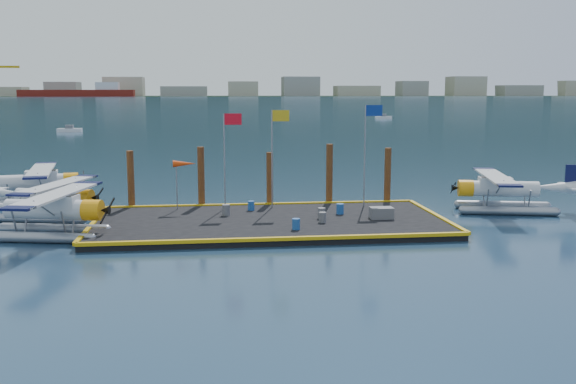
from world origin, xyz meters
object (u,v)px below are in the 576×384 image
at_px(seaplane_b, 52,199).
at_px(crate, 381,213).
at_px(flagpole_blue, 368,140).
at_px(drum_4, 340,209).
at_px(piling_4, 388,177).
at_px(drum_2, 322,213).
at_px(flagpole_red, 228,146).
at_px(drum_5, 251,206).
at_px(windsock, 184,165).
at_px(piling_3, 329,176).
at_px(drum_1, 322,217).
at_px(seaplane_a, 51,212).
at_px(piling_0, 131,182).
at_px(drum_0, 226,210).
at_px(piling_1, 201,179).
at_px(drum_3, 296,224).
at_px(seaplane_d, 501,191).
at_px(seaplane_c, 36,184).
at_px(piling_2, 270,181).
at_px(flagpole_yellow, 275,143).

relative_size(seaplane_b, crate, 6.42).
bearing_deg(flagpole_blue, drum_4, -131.07).
bearing_deg(piling_4, drum_2, -135.02).
bearing_deg(flagpole_red, drum_5, -29.49).
distance_m(windsock, piling_3, 9.72).
relative_size(drum_1, flagpole_blue, 0.09).
distance_m(seaplane_a, crate, 18.40).
height_order(drum_4, piling_0, piling_0).
height_order(flagpole_blue, windsock, flagpole_blue).
relative_size(drum_0, piling_1, 0.16).
bearing_deg(piling_3, drum_5, -156.15).
relative_size(drum_0, crate, 0.50).
xyz_separation_m(seaplane_b, drum_5, (12.05, -0.27, -0.62)).
distance_m(drum_3, windsock, 9.46).
distance_m(seaplane_b, flagpole_blue, 19.95).
bearing_deg(crate, seaplane_d, 19.52).
height_order(seaplane_c, piling_3, piling_3).
xyz_separation_m(seaplane_c, piling_2, (15.86, -3.66, 0.48)).
bearing_deg(piling_0, seaplane_c, 151.90).
bearing_deg(drum_1, drum_5, 132.08).
bearing_deg(piling_1, drum_2, -37.81).
height_order(seaplane_b, seaplane_d, seaplane_d).
relative_size(flagpole_blue, piling_2, 1.71).
height_order(seaplane_a, piling_4, piling_4).
xyz_separation_m(seaplane_b, piling_4, (21.45, 2.12, 0.69)).
distance_m(piling_3, piling_4, 4.00).
relative_size(seaplane_a, seaplane_b, 1.09).
height_order(seaplane_c, drum_5, seaplane_c).
distance_m(seaplane_a, windsock, 8.96).
bearing_deg(flagpole_blue, drum_1, -127.33).
height_order(seaplane_c, flagpole_blue, flagpole_blue).
distance_m(drum_3, piling_3, 9.08).
bearing_deg(piling_4, flagpole_blue, -138.42).
xyz_separation_m(drum_0, drum_5, (1.61, 1.48, -0.04)).
xyz_separation_m(drum_5, piling_2, (1.40, 2.39, 1.21)).
relative_size(drum_1, windsock, 0.19).
distance_m(flagpole_red, piling_2, 4.07).
distance_m(drum_0, piling_4, 11.74).
bearing_deg(drum_5, piling_3, 23.85).
relative_size(drum_0, piling_3, 0.15).
bearing_deg(drum_5, piling_2, 59.60).
bearing_deg(flagpole_blue, drum_5, -174.08).
relative_size(drum_4, crate, 0.48).
bearing_deg(seaplane_d, seaplane_a, 112.40).
relative_size(seaplane_c, drum_0, 14.07).
relative_size(crate, piling_1, 0.31).
height_order(seaplane_b, flagpole_red, flagpole_red).
height_order(piling_2, piling_4, piling_4).
bearing_deg(flagpole_red, piling_0, 165.54).
height_order(flagpole_yellow, piling_0, flagpole_yellow).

